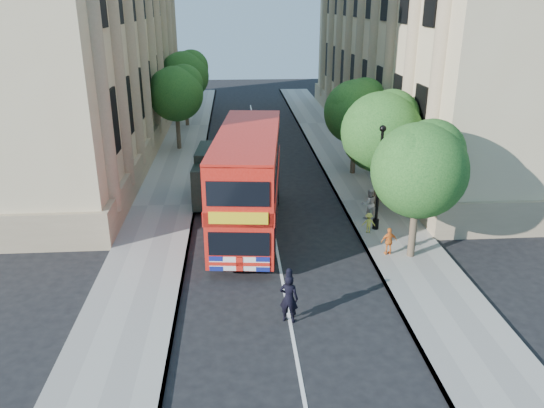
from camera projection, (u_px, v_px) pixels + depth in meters
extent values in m
plane|color=black|center=(286.00, 298.00, 20.15)|extent=(120.00, 120.00, 0.00)
cube|color=gray|center=(370.00, 201.00, 29.82)|extent=(3.50, 80.00, 0.12)
cube|color=gray|center=(164.00, 206.00, 29.05)|extent=(3.50, 80.00, 0.12)
cube|color=#C5B089|center=(437.00, 23.00, 40.18)|extent=(12.00, 38.00, 18.00)
cube|color=#C5B089|center=(66.00, 24.00, 38.34)|extent=(12.00, 38.00, 18.00)
cylinder|color=#473828|center=(413.00, 228.00, 22.82)|extent=(0.32, 0.32, 2.86)
sphere|color=#174519|center=(419.00, 171.00, 21.88)|extent=(4.00, 4.00, 4.00)
sphere|color=#174519|center=(432.00, 152.00, 22.06)|extent=(2.80, 2.80, 2.80)
sphere|color=#174519|center=(411.00, 161.00, 21.38)|extent=(2.60, 2.60, 2.60)
cylinder|color=#473828|center=(378.00, 182.00, 28.38)|extent=(0.32, 0.32, 2.99)
sphere|color=#174519|center=(381.00, 132.00, 27.40)|extent=(4.20, 4.20, 4.20)
sphere|color=#174519|center=(392.00, 118.00, 27.57)|extent=(2.94, 2.94, 2.94)
sphere|color=#174519|center=(374.00, 123.00, 26.89)|extent=(2.73, 2.73, 2.73)
cylinder|color=#473828|center=(353.00, 153.00, 33.98)|extent=(0.32, 0.32, 2.90)
sphere|color=#174519|center=(356.00, 112.00, 33.03)|extent=(4.00, 4.00, 4.00)
sphere|color=#174519|center=(364.00, 100.00, 33.21)|extent=(2.80, 2.80, 2.80)
sphere|color=#174519|center=(349.00, 105.00, 32.53)|extent=(2.60, 2.60, 2.60)
cylinder|color=#473828|center=(178.00, 130.00, 39.69)|extent=(0.32, 0.32, 2.99)
sphere|color=#174519|center=(176.00, 94.00, 38.71)|extent=(4.00, 4.00, 4.00)
sphere|color=#174519|center=(184.00, 84.00, 38.88)|extent=(2.80, 2.80, 2.80)
sphere|color=#174519|center=(168.00, 87.00, 38.21)|extent=(2.60, 2.60, 2.60)
cylinder|color=#473828|center=(187.00, 109.00, 47.11)|extent=(0.32, 0.32, 3.17)
sphere|color=#174519|center=(185.00, 76.00, 46.07)|extent=(4.20, 4.20, 4.20)
sphere|color=#174519|center=(191.00, 67.00, 46.22)|extent=(2.94, 2.94, 2.94)
sphere|color=#174519|center=(178.00, 70.00, 45.55)|extent=(2.73, 2.73, 2.73)
cylinder|color=black|center=(376.00, 224.00, 25.94)|extent=(0.30, 0.30, 0.50)
cylinder|color=black|center=(379.00, 180.00, 25.13)|extent=(0.14, 0.14, 5.00)
sphere|color=black|center=(383.00, 129.00, 24.23)|extent=(0.32, 0.32, 0.32)
cube|color=red|center=(248.00, 179.00, 25.23)|extent=(3.80, 10.64, 4.33)
cube|color=black|center=(249.00, 198.00, 25.58)|extent=(3.80, 9.99, 0.99)
cube|color=black|center=(248.00, 156.00, 24.83)|extent=(3.80, 9.99, 0.99)
cube|color=yellow|center=(238.00, 218.00, 20.33)|extent=(2.30, 0.32, 0.49)
cylinder|color=black|center=(214.00, 252.00, 22.60)|extent=(0.42, 1.12, 1.10)
cylinder|color=black|center=(272.00, 253.00, 22.53)|extent=(0.42, 1.12, 1.10)
cylinder|color=black|center=(231.00, 195.00, 29.25)|extent=(0.42, 1.12, 1.10)
cylinder|color=black|center=(276.00, 196.00, 29.17)|extent=(0.42, 1.12, 1.10)
cube|color=black|center=(213.00, 186.00, 28.04)|extent=(2.18, 1.99, 2.17)
cube|color=black|center=(211.00, 187.00, 27.13)|extent=(1.87, 0.21, 0.72)
cube|color=black|center=(217.00, 170.00, 30.09)|extent=(2.27, 3.43, 2.59)
cube|color=black|center=(216.00, 194.00, 29.96)|extent=(2.16, 5.07, 0.26)
cylinder|color=black|center=(196.00, 204.00, 28.29)|extent=(0.28, 0.84, 0.83)
cylinder|color=black|center=(231.00, 204.00, 28.31)|extent=(0.28, 0.84, 0.83)
cylinder|color=black|center=(203.00, 184.00, 31.48)|extent=(0.28, 0.84, 0.83)
cylinder|color=black|center=(234.00, 184.00, 31.49)|extent=(0.28, 0.84, 0.83)
imported|color=black|center=(289.00, 298.00, 18.42)|extent=(0.78, 0.64, 1.83)
imported|color=beige|center=(369.00, 204.00, 26.95)|extent=(0.85, 0.70, 1.64)
imported|color=orange|center=(389.00, 241.00, 23.20)|extent=(0.76, 0.39, 1.25)
imported|color=#DCD64B|center=(369.00, 223.00, 25.44)|extent=(0.69, 0.46, 0.99)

